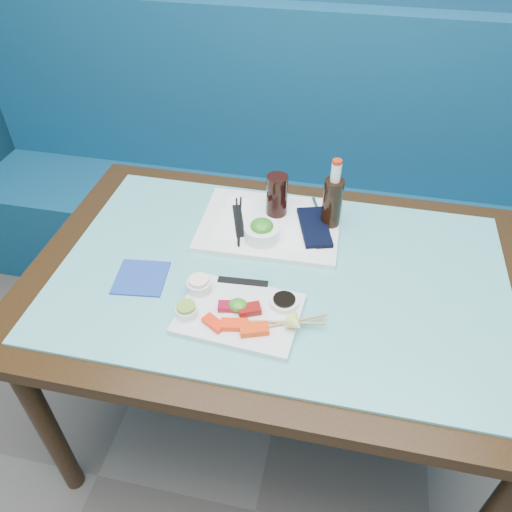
% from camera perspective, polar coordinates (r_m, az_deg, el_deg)
% --- Properties ---
extents(booth_bench, '(3.00, 0.56, 1.17)m').
position_cam_1_polar(booth_bench, '(2.26, 6.21, 5.40)').
color(booth_bench, navy).
rests_on(booth_bench, ground).
extents(dining_table, '(1.40, 0.90, 0.75)m').
position_cam_1_polar(dining_table, '(1.44, 2.75, -4.54)').
color(dining_table, black).
rests_on(dining_table, ground).
extents(glass_top, '(1.22, 0.76, 0.01)m').
position_cam_1_polar(glass_top, '(1.38, 2.86, -2.03)').
color(glass_top, '#57ADAF').
rests_on(glass_top, dining_table).
extents(sashimi_plate, '(0.31, 0.23, 0.02)m').
position_cam_1_polar(sashimi_plate, '(1.26, -1.93, -6.63)').
color(sashimi_plate, silver).
rests_on(sashimi_plate, glass_top).
extents(salmon_left, '(0.07, 0.05, 0.01)m').
position_cam_1_polar(salmon_left, '(1.22, -4.85, -7.66)').
color(salmon_left, '#FF260A').
rests_on(salmon_left, sashimi_plate).
extents(salmon_mid, '(0.07, 0.04, 0.02)m').
position_cam_1_polar(salmon_mid, '(1.21, -2.50, -7.86)').
color(salmon_mid, '#FF300A').
rests_on(salmon_mid, sashimi_plate).
extents(salmon_right, '(0.08, 0.05, 0.02)m').
position_cam_1_polar(salmon_right, '(1.20, -0.22, -8.41)').
color(salmon_right, red).
rests_on(salmon_right, sashimi_plate).
extents(tuna_left, '(0.05, 0.04, 0.02)m').
position_cam_1_polar(tuna_left, '(1.25, -3.23, -5.77)').
color(tuna_left, maroon).
rests_on(tuna_left, sashimi_plate).
extents(tuna_right, '(0.07, 0.05, 0.02)m').
position_cam_1_polar(tuna_right, '(1.24, -0.76, -6.13)').
color(tuna_right, maroon).
rests_on(tuna_right, sashimi_plate).
extents(seaweed_garnish, '(0.06, 0.05, 0.03)m').
position_cam_1_polar(seaweed_garnish, '(1.25, -2.06, -5.62)').
color(seaweed_garnish, '#35881F').
rests_on(seaweed_garnish, sashimi_plate).
extents(ramekin_wasabi, '(0.07, 0.07, 0.02)m').
position_cam_1_polar(ramekin_wasabi, '(1.25, -7.95, -6.26)').
color(ramekin_wasabi, white).
rests_on(ramekin_wasabi, sashimi_plate).
extents(wasabi_fill, '(0.05, 0.05, 0.01)m').
position_cam_1_polar(wasabi_fill, '(1.24, -8.02, -5.75)').
color(wasabi_fill, olive).
rests_on(wasabi_fill, ramekin_wasabi).
extents(ramekin_ginger, '(0.08, 0.08, 0.03)m').
position_cam_1_polar(ramekin_ginger, '(1.30, -6.53, -3.39)').
color(ramekin_ginger, silver).
rests_on(ramekin_ginger, sashimi_plate).
extents(ginger_fill, '(0.06, 0.06, 0.01)m').
position_cam_1_polar(ginger_fill, '(1.29, -6.59, -2.79)').
color(ginger_fill, '#FFE5D1').
rests_on(ginger_fill, ramekin_ginger).
extents(soy_dish, '(0.09, 0.09, 0.01)m').
position_cam_1_polar(soy_dish, '(1.27, 3.24, -5.26)').
color(soy_dish, white).
rests_on(soy_dish, sashimi_plate).
extents(soy_fill, '(0.07, 0.07, 0.01)m').
position_cam_1_polar(soy_fill, '(1.26, 3.25, -4.95)').
color(soy_fill, black).
rests_on(soy_fill, soy_dish).
extents(lemon_wedge, '(0.06, 0.06, 0.05)m').
position_cam_1_polar(lemon_wedge, '(1.20, 4.53, -7.76)').
color(lemon_wedge, '#E4E66D').
rests_on(lemon_wedge, sashimi_plate).
extents(chopstick_sleeve, '(0.14, 0.03, 0.00)m').
position_cam_1_polar(chopstick_sleeve, '(1.32, -1.51, -2.93)').
color(chopstick_sleeve, black).
rests_on(chopstick_sleeve, sashimi_plate).
extents(wooden_chopstick_a, '(0.21, 0.04, 0.01)m').
position_cam_1_polar(wooden_chopstick_a, '(1.22, 2.95, -7.58)').
color(wooden_chopstick_a, '#A2834C').
rests_on(wooden_chopstick_a, sashimi_plate).
extents(wooden_chopstick_b, '(0.19, 0.10, 0.01)m').
position_cam_1_polar(wooden_chopstick_b, '(1.22, 3.42, -7.65)').
color(wooden_chopstick_b, '#AF7852').
rests_on(wooden_chopstick_b, sashimi_plate).
extents(serving_tray, '(0.43, 0.32, 0.02)m').
position_cam_1_polar(serving_tray, '(1.52, 1.58, 3.54)').
color(serving_tray, white).
rests_on(serving_tray, glass_top).
extents(paper_placemat, '(0.31, 0.22, 0.00)m').
position_cam_1_polar(paper_placemat, '(1.51, 1.59, 3.80)').
color(paper_placemat, white).
rests_on(paper_placemat, serving_tray).
extents(seaweed_bowl, '(0.11, 0.11, 0.04)m').
position_cam_1_polar(seaweed_bowl, '(1.45, 0.66, 2.69)').
color(seaweed_bowl, white).
rests_on(seaweed_bowl, serving_tray).
extents(seaweed_salad, '(0.08, 0.08, 0.03)m').
position_cam_1_polar(seaweed_salad, '(1.43, 0.66, 3.48)').
color(seaweed_salad, '#2B7F1D').
rests_on(seaweed_salad, seaweed_bowl).
extents(cola_glass, '(0.08, 0.08, 0.13)m').
position_cam_1_polar(cola_glass, '(1.52, 2.40, 6.95)').
color(cola_glass, black).
rests_on(cola_glass, serving_tray).
extents(navy_pouch, '(0.13, 0.20, 0.01)m').
position_cam_1_polar(navy_pouch, '(1.50, 6.68, 3.30)').
color(navy_pouch, black).
rests_on(navy_pouch, serving_tray).
extents(fork, '(0.04, 0.09, 0.01)m').
position_cam_1_polar(fork, '(1.58, 6.93, 5.59)').
color(fork, white).
rests_on(fork, serving_tray).
extents(black_chopstick_a, '(0.06, 0.22, 0.01)m').
position_cam_1_polar(black_chopstick_a, '(1.52, -2.15, 4.11)').
color(black_chopstick_a, black).
rests_on(black_chopstick_a, serving_tray).
extents(black_chopstick_b, '(0.06, 0.24, 0.01)m').
position_cam_1_polar(black_chopstick_b, '(1.52, -1.86, 4.08)').
color(black_chopstick_b, black).
rests_on(black_chopstick_b, serving_tray).
extents(tray_sleeve, '(0.08, 0.16, 0.00)m').
position_cam_1_polar(tray_sleeve, '(1.52, -2.00, 4.06)').
color(tray_sleeve, black).
rests_on(tray_sleeve, serving_tray).
extents(cola_bottle_body, '(0.06, 0.06, 0.17)m').
position_cam_1_polar(cola_bottle_body, '(1.49, 8.67, 5.81)').
color(cola_bottle_body, black).
rests_on(cola_bottle_body, glass_top).
extents(cola_bottle_neck, '(0.03, 0.03, 0.06)m').
position_cam_1_polar(cola_bottle_neck, '(1.43, 9.12, 9.42)').
color(cola_bottle_neck, white).
rests_on(cola_bottle_neck, cola_bottle_body).
extents(cola_bottle_cap, '(0.03, 0.03, 0.01)m').
position_cam_1_polar(cola_bottle_cap, '(1.41, 9.27, 10.56)').
color(cola_bottle_cap, red).
rests_on(cola_bottle_cap, cola_bottle_neck).
extents(blue_napkin, '(0.15, 0.15, 0.01)m').
position_cam_1_polar(blue_napkin, '(1.39, -13.00, -2.43)').
color(blue_napkin, navy).
rests_on(blue_napkin, glass_top).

